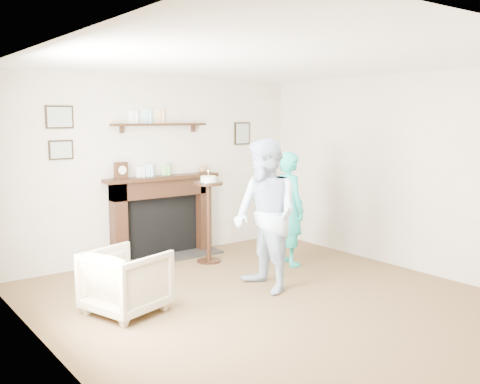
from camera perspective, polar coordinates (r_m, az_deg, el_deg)
name	(u,v)px	position (r m, az deg, el deg)	size (l,w,h in m)	color
ground	(275,304)	(5.75, 3.75, -11.83)	(5.00, 5.00, 0.00)	brown
room_shell	(236,147)	(5.96, -0.47, 4.86)	(4.54, 5.02, 2.52)	beige
armchair	(127,312)	(5.63, -11.95, -12.43)	(0.69, 0.71, 0.65)	tan
man	(265,290)	(6.18, 2.70, -10.41)	(0.84, 0.65, 1.72)	silver
woman	(289,264)	(7.25, 5.24, -7.65)	(0.55, 0.36, 1.50)	#20B9A4
pedestal_table	(209,206)	(7.17, -3.37, -1.49)	(0.39, 0.39, 1.25)	black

